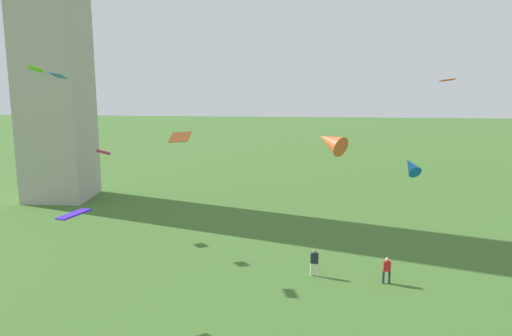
# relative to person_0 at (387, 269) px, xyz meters

# --- Properties ---
(person_0) EXTENTS (0.49, 0.26, 1.58)m
(person_0) POSITION_rel_person_0_xyz_m (0.00, 0.00, 0.00)
(person_0) COLOR #2D3338
(person_0) RESTS_ON ground_plane
(person_4) EXTENTS (0.51, 0.35, 1.68)m
(person_4) POSITION_rel_person_0_xyz_m (-4.18, 0.80, 0.05)
(person_4) COLOR silver
(person_4) RESTS_ON ground_plane
(kite_flying_0) EXTENTS (0.73, 1.06, 0.25)m
(kite_flying_0) POSITION_rel_person_0_xyz_m (3.78, 3.78, 10.79)
(kite_flying_0) COLOR #E74B07
(kite_flying_1) EXTENTS (1.52, 1.98, 1.61)m
(kite_flying_1) POSITION_rel_person_0_xyz_m (3.17, 9.69, 4.30)
(kite_flying_1) COLOR blue
(kite_flying_2) EXTENTS (1.72, 1.31, 0.84)m
(kite_flying_2) POSITION_rel_person_0_xyz_m (-14.29, 10.24, 6.22)
(kite_flying_2) COLOR orange
(kite_flying_3) EXTENTS (1.16, 0.79, 0.60)m
(kite_flying_3) POSITION_rel_person_0_xyz_m (-24.30, 8.12, 11.38)
(kite_flying_3) COLOR #62D212
(kite_flying_4) EXTENTS (0.83, 1.15, 0.44)m
(kite_flying_4) POSITION_rel_person_0_xyz_m (-20.67, 3.70, 11.01)
(kite_flying_4) COLOR #2968B5
(kite_flying_5) EXTENTS (1.72, 1.80, 0.46)m
(kite_flying_5) POSITION_rel_person_0_xyz_m (-16.41, -5.06, 4.40)
(kite_flying_5) COLOR #3717C7
(kite_flying_6) EXTENTS (2.29, 2.29, 1.67)m
(kite_flying_6) POSITION_rel_person_0_xyz_m (-3.40, 1.22, 7.31)
(kite_flying_6) COLOR #D15627
(kite_flying_7) EXTENTS (1.23, 0.92, 0.62)m
(kite_flying_7) POSITION_rel_person_0_xyz_m (-19.80, 8.61, 5.25)
(kite_flying_7) COLOR #EE2386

